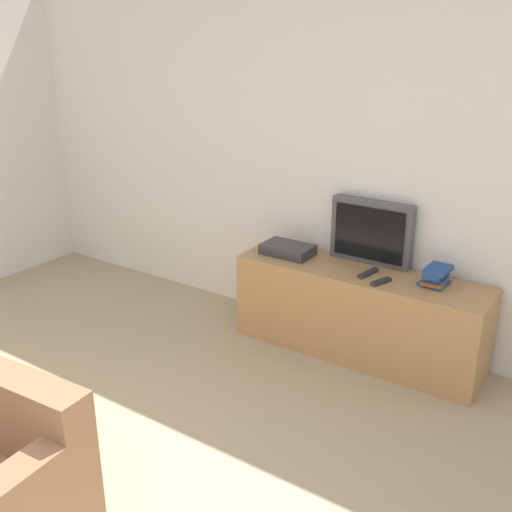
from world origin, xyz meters
TOP-DOWN VIEW (x-y plane):
  - wall_back at (0.00, 3.03)m, footprint 9.00×0.06m
  - tv_stand at (0.25, 2.75)m, footprint 1.72×0.46m
  - television at (0.23, 2.94)m, footprint 0.57×0.09m
  - book_stack at (0.74, 2.81)m, footprint 0.17×0.22m
  - remote_on_stand at (0.32, 2.72)m, footprint 0.07×0.20m
  - remote_secondary at (0.45, 2.63)m, footprint 0.09×0.16m
  - set_top_box at (-0.32, 2.76)m, footprint 0.36×0.23m

SIDE VIEW (x-z plane):
  - tv_stand at x=0.25m, z-range 0.00..0.61m
  - remote_on_stand at x=0.32m, z-range 0.61..0.64m
  - remote_secondary at x=0.45m, z-range 0.61..0.64m
  - set_top_box at x=-0.32m, z-range 0.61..0.69m
  - book_stack at x=0.74m, z-range 0.61..0.73m
  - television at x=0.23m, z-range 0.61..1.05m
  - wall_back at x=0.00m, z-range 0.00..2.60m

